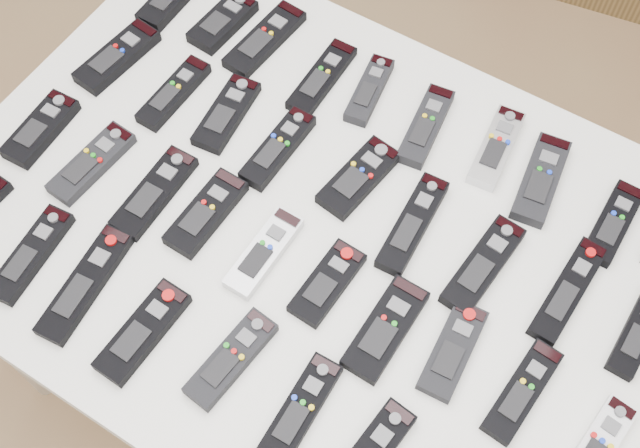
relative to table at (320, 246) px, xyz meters
The scene contains 34 objects.
ground 0.72m from the table, 27.96° to the right, with size 4.00×4.00×0.00m, color #936A4A.
table is the anchor object (origin of this frame).
remote_1 0.49m from the table, 144.62° to the left, with size 0.06×0.14×0.02m, color black.
remote_2 0.42m from the table, 136.48° to the left, with size 0.06×0.19×0.02m, color black.
remote_3 0.32m from the table, 121.38° to the left, with size 0.05×0.18×0.02m, color black.
remote_4 0.30m from the table, 104.44° to the left, with size 0.04×0.15×0.02m, color black.
remote_5 0.28m from the table, 79.28° to the left, with size 0.05×0.17×0.02m, color black.
remote_6 0.35m from the table, 59.03° to the left, with size 0.05×0.16×0.02m, color #B7B7BC.
remote_7 0.39m from the table, 45.62° to the left, with size 0.06×0.17×0.02m, color black.
remote_8 0.49m from the table, 32.87° to the left, with size 0.05×0.16×0.02m, color black.
remote_10 0.52m from the table, 168.33° to the left, with size 0.06×0.17×0.02m, color black.
remote_11 0.39m from the table, 165.81° to the left, with size 0.05×0.17×0.02m, color black.
remote_12 0.29m from the table, 157.90° to the left, with size 0.06×0.16×0.02m, color black.
remote_13 0.18m from the table, 147.28° to the left, with size 0.05×0.17×0.02m, color black.
remote_14 0.13m from the table, 87.33° to the left, with size 0.06×0.16×0.02m, color black.
remote_15 0.17m from the table, 33.66° to the left, with size 0.05×0.19×0.02m, color black.
remote_16 0.28m from the table, 16.75° to the left, with size 0.05×0.18×0.02m, color black.
remote_17 0.41m from the table, 15.60° to the left, with size 0.05×0.19×0.02m, color black.
remote_18 0.52m from the table, 11.36° to the left, with size 0.04×0.16×0.02m, color black.
remote_19 0.53m from the table, 169.67° to the right, with size 0.06×0.15×0.02m, color black.
remote_20 0.41m from the table, 165.59° to the right, with size 0.05×0.17×0.02m, color black.
remote_21 0.29m from the table, 161.32° to the right, with size 0.06×0.18×0.02m, color black.
remote_22 0.20m from the table, 155.69° to the right, with size 0.06×0.16×0.02m, color black.
remote_23 0.12m from the table, 120.41° to the right, with size 0.05×0.16×0.02m, color #B7B7BC.
remote_24 0.12m from the table, 51.38° to the right, with size 0.06×0.15×0.02m, color black.
remote_25 0.22m from the table, 28.56° to the right, with size 0.06×0.17×0.02m, color black.
remote_26 0.30m from the table, 14.58° to the right, with size 0.05×0.16×0.02m, color black.
remote_27 0.41m from the table, 10.78° to the right, with size 0.05×0.16×0.02m, color black.
remote_28 0.53m from the table, 10.29° to the right, with size 0.04×0.16×0.02m, color silver.
remote_30 0.47m from the table, 141.77° to the right, with size 0.05×0.17×0.02m, color black.
remote_31 0.39m from the table, 132.55° to the right, with size 0.05×0.21×0.02m, color black.
remote_32 0.33m from the table, 113.86° to the right, with size 0.06×0.17×0.02m, color black.
remote_33 0.27m from the table, 88.47° to the right, with size 0.05×0.16×0.02m, color black.
remote_34 0.31m from the table, 63.46° to the right, with size 0.05×0.17×0.02m, color black.
Camera 1 is at (0.31, -0.52, 1.94)m, focal length 45.00 mm.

